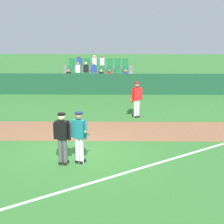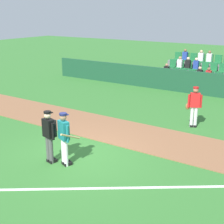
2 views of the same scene
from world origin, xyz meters
name	(u,v)px [view 1 (image 1 of 2)]	position (x,y,z in m)	size (l,w,h in m)	color
ground_plane	(80,155)	(0.00, 0.00, 0.00)	(80.00, 80.00, 0.00)	#33702D
infield_dirt_path	(86,131)	(0.00, 2.77, 0.01)	(28.00, 2.64, 0.03)	brown
foul_line_chalk	(166,161)	(3.00, -0.50, 0.01)	(12.00, 0.10, 0.01)	white
dugout_fence	(96,84)	(0.00, 10.57, 0.68)	(20.00, 0.16, 1.36)	#19472D
stadium_bleachers	(98,80)	(-0.01, 12.44, 0.64)	(5.00, 2.95, 2.30)	slate
batter_teal_jersey	(79,136)	(0.08, -0.73, 0.97)	(0.61, 0.80, 1.76)	white
umpire_home_plate	(62,136)	(-0.46, -0.84, 1.00)	(0.58, 0.37, 1.76)	#4C4C4C
runner_red_jersey	(136,98)	(2.28, 4.97, 0.96)	(0.65, 0.42, 1.76)	silver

